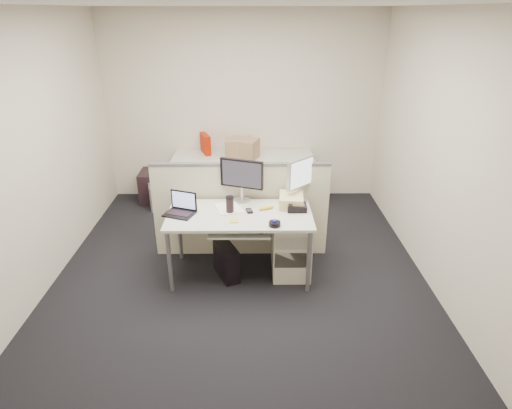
{
  "coord_description": "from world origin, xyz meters",
  "views": [
    {
      "loc": [
        0.14,
        -3.99,
        2.65
      ],
      "look_at": [
        0.17,
        0.15,
        0.77
      ],
      "focal_mm": 30.0,
      "sensor_mm": 36.0,
      "label": 1
    }
  ],
  "objects_px": {
    "laptop": "(179,205)",
    "desk_phone": "(297,207)",
    "desk": "(240,219)",
    "monitor_main": "(242,181)"
  },
  "relations": [
    {
      "from": "desk",
      "to": "laptop",
      "type": "xyz_separation_m",
      "value": [
        -0.62,
        -0.02,
        0.18
      ]
    },
    {
      "from": "desk",
      "to": "desk_phone",
      "type": "relative_size",
      "value": 7.5
    },
    {
      "from": "monitor_main",
      "to": "laptop",
      "type": "bearing_deg",
      "value": -132.13
    },
    {
      "from": "desk",
      "to": "laptop",
      "type": "height_order",
      "value": "laptop"
    },
    {
      "from": "monitor_main",
      "to": "desk_phone",
      "type": "height_order",
      "value": "monitor_main"
    },
    {
      "from": "desk",
      "to": "laptop",
      "type": "relative_size",
      "value": 5.08
    },
    {
      "from": "monitor_main",
      "to": "desk",
      "type": "bearing_deg",
      "value": -73.51
    },
    {
      "from": "monitor_main",
      "to": "laptop",
      "type": "distance_m",
      "value": 0.74
    },
    {
      "from": "laptop",
      "to": "desk_phone",
      "type": "relative_size",
      "value": 1.48
    },
    {
      "from": "monitor_main",
      "to": "desk_phone",
      "type": "distance_m",
      "value": 0.66
    }
  ]
}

